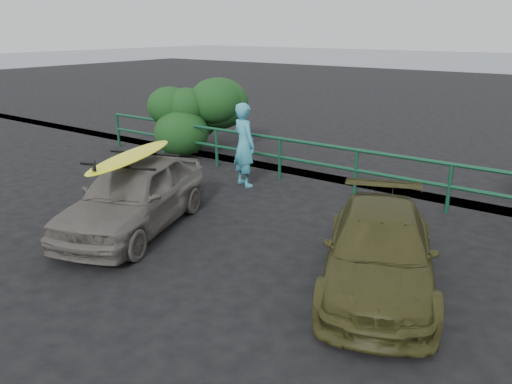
% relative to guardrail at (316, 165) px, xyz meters
% --- Properties ---
extents(ground, '(80.00, 80.00, 0.00)m').
position_rel_guardrail_xyz_m(ground, '(0.00, -5.00, -0.52)').
color(ground, black).
extents(guardrail, '(14.00, 0.08, 1.04)m').
position_rel_guardrail_xyz_m(guardrail, '(0.00, 0.00, 0.00)').
color(guardrail, '#14482E').
rests_on(guardrail, ground).
extents(shrub_left, '(3.20, 2.40, 1.92)m').
position_rel_guardrail_xyz_m(shrub_left, '(-4.80, 0.40, 0.44)').
color(shrub_left, '#1A451A').
rests_on(shrub_left, ground).
extents(sedan, '(2.68, 4.05, 1.28)m').
position_rel_guardrail_xyz_m(sedan, '(-1.38, -4.18, 0.12)').
color(sedan, '#635E58').
rests_on(sedan, ground).
extents(olive_vehicle, '(2.77, 3.98, 1.07)m').
position_rel_guardrail_xyz_m(olive_vehicle, '(3.05, -3.58, 0.02)').
color(olive_vehicle, '#3D3C1B').
rests_on(olive_vehicle, ground).
extents(man, '(0.82, 0.69, 1.93)m').
position_rel_guardrail_xyz_m(man, '(-1.39, -0.91, 0.45)').
color(man, '#40A7C1').
rests_on(man, ground).
extents(roof_rack, '(1.67, 1.41, 0.05)m').
position_rel_guardrail_xyz_m(roof_rack, '(-1.38, -4.18, 0.78)').
color(roof_rack, black).
rests_on(roof_rack, sedan).
extents(surfboard, '(1.42, 2.71, 0.08)m').
position_rel_guardrail_xyz_m(surfboard, '(-1.38, -4.18, 0.85)').
color(surfboard, '#F4FF1A').
rests_on(surfboard, roof_rack).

